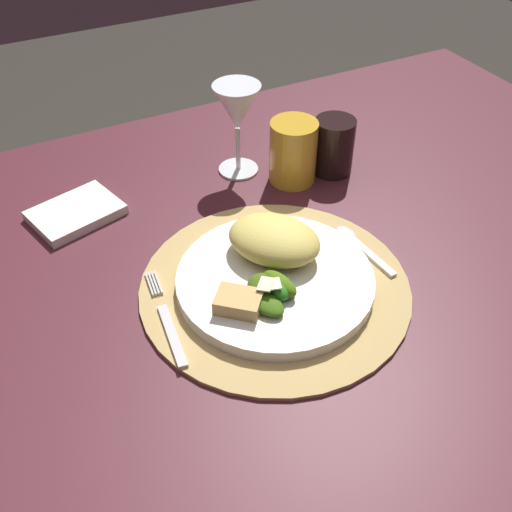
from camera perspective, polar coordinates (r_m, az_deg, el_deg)
name	(u,v)px	position (r m, az deg, el deg)	size (l,w,h in m)	color
ground_plane	(254,510)	(1.47, -0.19, -22.99)	(6.00, 6.00, 0.00)	#2F2C26
dining_table	(253,335)	(0.96, -0.28, -7.48)	(1.48, 0.92, 0.76)	#4A1E27
placemat	(273,287)	(0.81, 1.62, -3.00)	(0.36, 0.36, 0.01)	tan
dinner_plate	(273,281)	(0.80, 1.64, -2.39)	(0.26, 0.26, 0.02)	silver
pasta_serving	(274,240)	(0.81, 1.74, 1.56)	(0.13, 0.10, 0.05)	#D6C35A
salad_greens	(273,289)	(0.76, 1.59, -3.20)	(0.08, 0.09, 0.03)	#375F12
bread_piece	(239,302)	(0.74, -1.66, -4.38)	(0.06, 0.04, 0.02)	tan
fork	(167,321)	(0.76, -8.44, -6.14)	(0.03, 0.17, 0.00)	silver
spoon	(356,242)	(0.88, 9.46, 1.30)	(0.03, 0.13, 0.01)	silver
napkin	(76,213)	(0.96, -16.76, 3.97)	(0.13, 0.09, 0.01)	white
wine_glass	(237,110)	(0.98, -1.81, 13.66)	(0.08, 0.08, 0.15)	silver
amber_tumbler	(293,152)	(0.98, 3.55, 9.83)	(0.08, 0.08, 0.10)	gold
dark_tumbler	(334,146)	(1.02, 7.38, 10.32)	(0.07, 0.07, 0.09)	black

